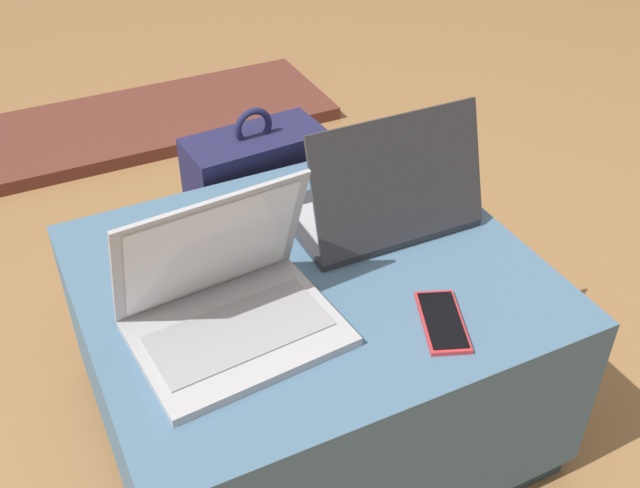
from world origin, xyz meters
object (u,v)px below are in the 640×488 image
(laptop_near, at_px, (228,303))
(laptop_far, at_px, (382,201))
(backpack, at_px, (257,216))
(cell_phone, at_px, (442,321))

(laptop_near, height_order, laptop_far, laptop_near)
(laptop_far, xyz_separation_m, backpack, (-0.12, 0.40, -0.25))
(laptop_near, bearing_deg, backpack, 59.50)
(backpack, bearing_deg, cell_phone, 90.96)
(laptop_near, height_order, cell_phone, laptop_near)
(laptop_near, distance_m, laptop_far, 0.41)
(laptop_far, relative_size, cell_phone, 2.12)
(laptop_far, height_order, backpack, laptop_far)
(laptop_near, height_order, backpack, laptop_near)
(backpack, bearing_deg, laptop_near, 60.56)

